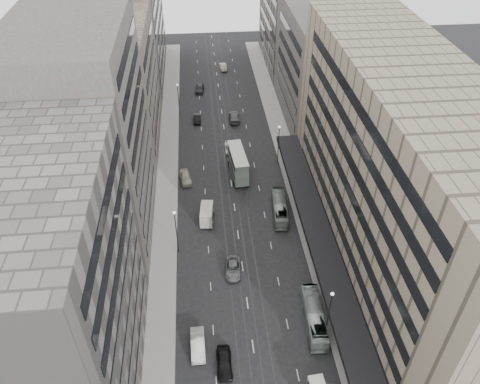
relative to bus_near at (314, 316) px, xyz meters
name	(u,v)px	position (x,y,z in m)	size (l,w,h in m)	color
ground	(248,309)	(-8.50, 3.14, -1.38)	(220.00, 220.00, 0.00)	black
sidewalk_right	(287,154)	(3.50, 40.64, -1.30)	(4.00, 125.00, 0.15)	gray
sidewalk_left	(168,161)	(-20.50, 40.64, -1.30)	(4.00, 125.00, 0.15)	gray
department_store	(399,180)	(12.95, 11.14, 13.57)	(19.20, 60.00, 30.00)	#7F735D
building_right_mid	(322,68)	(13.00, 55.14, 10.62)	(15.00, 28.00, 24.00)	#45413C
building_right_far	(296,14)	(13.00, 85.14, 12.62)	(15.00, 32.00, 28.00)	slate
building_left_a	(50,296)	(-30.00, -4.86, 13.62)	(15.00, 28.00, 30.00)	slate
building_left_b	(88,140)	(-30.00, 22.14, 15.62)	(15.00, 26.00, 34.00)	#45413C
building_left_c	(114,87)	(-30.00, 49.14, 11.12)	(15.00, 28.00, 25.00)	#726459
building_left_d	(129,23)	(-30.00, 82.14, 12.62)	(15.00, 38.00, 28.00)	slate
lamp_right_near	(330,309)	(1.20, -1.86, 3.83)	(0.44, 0.44, 8.32)	#262628
lamp_right_far	(279,140)	(1.20, 38.14, 3.83)	(0.44, 0.44, 8.32)	#262628
lamp_left_near	(176,227)	(-18.20, 15.14, 3.83)	(0.44, 0.44, 8.32)	#262628
lamp_left_far	(178,97)	(-18.20, 58.14, 3.83)	(0.44, 0.44, 8.32)	#262628
bus_near	(314,316)	(0.00, 0.00, 0.00)	(2.32, 9.90, 2.76)	gray
bus_far	(279,208)	(-0.96, 22.66, -0.04)	(2.24, 9.58, 2.67)	gray
double_decker	(238,163)	(-7.00, 34.76, 1.33)	(3.48, 9.37, 5.02)	slate
panel_van	(207,214)	(-13.45, 21.95, 0.19)	(2.61, 4.70, 2.84)	#B4B1A3
sedan_0	(224,363)	(-12.38, -5.32, -0.57)	(1.92, 4.77, 1.62)	black
sedan_1	(198,345)	(-15.57, -2.48, -0.55)	(1.76, 5.05, 1.66)	silver
sedan_2	(233,268)	(-10.01, 10.21, -0.70)	(2.27, 4.92, 1.37)	slate
sedan_4	(186,177)	(-17.00, 33.74, -0.55)	(1.96, 4.88, 1.66)	#A29D86
sedan_5	(197,119)	(-14.32, 56.02, -0.67)	(1.51, 4.32, 1.42)	black
sedan_6	(230,148)	(-7.88, 43.25, -0.71)	(2.22, 4.82, 1.34)	white
sedan_7	(234,117)	(-5.91, 55.75, -0.54)	(2.36, 5.81, 1.69)	#4E4E50
sedan_8	(200,88)	(-13.29, 71.13, -0.54)	(1.97, 4.90, 1.67)	#2C2B2E
sedan_9	(223,66)	(-6.60, 84.05, -0.59)	(1.66, 4.76, 1.57)	beige
pedestrian	(358,345)	(4.69, -4.56, -0.32)	(0.66, 0.43, 1.82)	black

